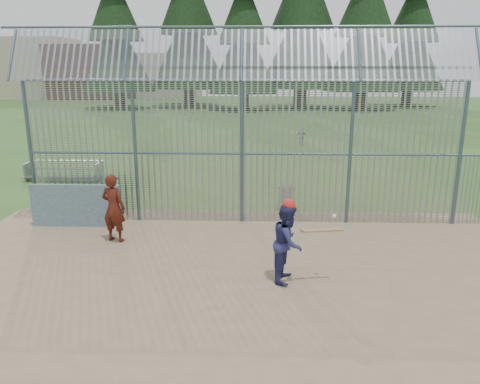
{
  "coord_description": "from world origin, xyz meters",
  "views": [
    {
      "loc": [
        0.41,
        -9.35,
        4.38
      ],
      "look_at": [
        0.0,
        2.0,
        1.3
      ],
      "focal_mm": 35.0,
      "sensor_mm": 36.0,
      "label": 1
    }
  ],
  "objects_px": {
    "dugout_wall": "(76,206)",
    "trash_can": "(287,197)",
    "batter": "(288,243)",
    "onlooker": "(114,208)",
    "bleacher": "(64,170)"
  },
  "relations": [
    {
      "from": "dugout_wall",
      "to": "trash_can",
      "type": "bearing_deg",
      "value": 17.99
    },
    {
      "from": "dugout_wall",
      "to": "batter",
      "type": "height_order",
      "value": "batter"
    },
    {
      "from": "onlooker",
      "to": "trash_can",
      "type": "xyz_separation_m",
      "value": [
        4.56,
        3.01,
        -0.52
      ]
    },
    {
      "from": "onlooker",
      "to": "trash_can",
      "type": "relative_size",
      "value": 2.15
    },
    {
      "from": "trash_can",
      "to": "bleacher",
      "type": "distance_m",
      "value": 9.26
    },
    {
      "from": "dugout_wall",
      "to": "onlooker",
      "type": "distance_m",
      "value": 1.79
    },
    {
      "from": "trash_can",
      "to": "bleacher",
      "type": "relative_size",
      "value": 0.27
    },
    {
      "from": "batter",
      "to": "onlooker",
      "type": "bearing_deg",
      "value": 77.16
    },
    {
      "from": "dugout_wall",
      "to": "trash_can",
      "type": "distance_m",
      "value": 6.28
    },
    {
      "from": "bleacher",
      "to": "onlooker",
      "type": "bearing_deg",
      "value": -58.84
    },
    {
      "from": "onlooker",
      "to": "bleacher",
      "type": "xyz_separation_m",
      "value": [
        -3.98,
        6.59,
        -0.49
      ]
    },
    {
      "from": "batter",
      "to": "bleacher",
      "type": "bearing_deg",
      "value": 56.96
    },
    {
      "from": "batter",
      "to": "trash_can",
      "type": "bearing_deg",
      "value": 10.22
    },
    {
      "from": "bleacher",
      "to": "dugout_wall",
      "type": "bearing_deg",
      "value": -64.93
    },
    {
      "from": "trash_can",
      "to": "batter",
      "type": "bearing_deg",
      "value": -93.25
    }
  ]
}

